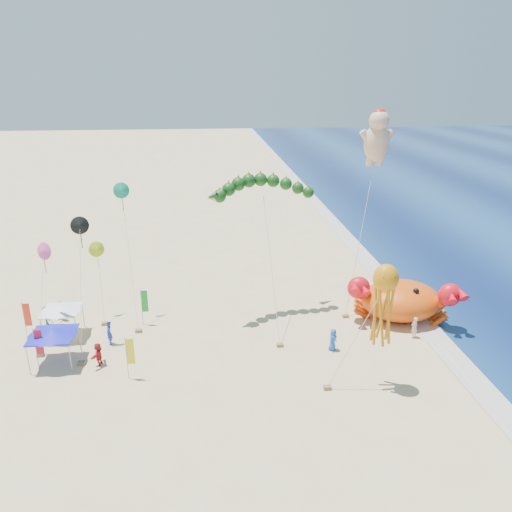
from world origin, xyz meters
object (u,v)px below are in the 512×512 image
(dragon_kite, at_px, (262,191))
(octopus_kite, at_px, (384,298))
(crab_inflatable, at_px, (401,299))
(canopy_blue, at_px, (52,332))
(cherub_kite, at_px, (377,136))
(canopy_white, at_px, (61,308))

(dragon_kite, distance_m, octopus_kite, 14.22)
(crab_inflatable, bearing_deg, canopy_blue, -171.25)
(cherub_kite, xyz_separation_m, octopus_kite, (-3.75, -14.29, -8.25))
(canopy_white, bearing_deg, octopus_kite, -21.74)
(dragon_kite, bearing_deg, canopy_blue, -155.78)
(crab_inflatable, distance_m, cherub_kite, 13.89)
(crab_inflatable, height_order, canopy_blue, crab_inflatable)
(canopy_blue, distance_m, canopy_white, 3.96)
(crab_inflatable, xyz_separation_m, cherub_kite, (-1.45, 5.15, 12.82))
(canopy_white, bearing_deg, dragon_kite, 10.90)
(dragon_kite, bearing_deg, crab_inflatable, -13.90)
(crab_inflatable, height_order, octopus_kite, octopus_kite)
(cherub_kite, bearing_deg, octopus_kite, -104.71)
(cherub_kite, relative_size, canopy_blue, 5.04)
(cherub_kite, bearing_deg, dragon_kite, -167.14)
(cherub_kite, bearing_deg, crab_inflatable, -74.29)
(crab_inflatable, distance_m, octopus_kite, 11.46)
(crab_inflatable, relative_size, canopy_blue, 2.70)
(canopy_blue, bearing_deg, dragon_kite, 24.22)
(crab_inflatable, xyz_separation_m, dragon_kite, (-11.51, 2.85, 8.87))
(canopy_blue, height_order, canopy_white, same)
(cherub_kite, height_order, canopy_blue, cherub_kite)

